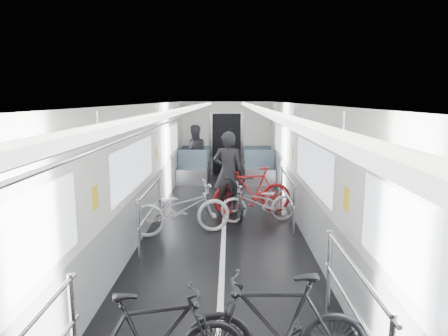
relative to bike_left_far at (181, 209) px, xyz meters
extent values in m
cube|color=black|center=(0.79, -0.61, -0.48)|extent=(3.00, 14.00, 0.01)
cube|color=white|center=(0.79, -0.61, 1.91)|extent=(3.00, 14.00, 0.02)
cube|color=silver|center=(-0.71, -0.61, 0.71)|extent=(0.02, 14.00, 2.40)
cube|color=silver|center=(2.29, -0.61, 0.71)|extent=(0.02, 14.00, 2.40)
cube|color=silver|center=(0.79, 6.39, 0.71)|extent=(3.00, 0.02, 2.40)
cube|color=white|center=(0.79, -0.61, -0.48)|extent=(0.08, 13.80, 0.01)
cube|color=gray|center=(-0.68, -0.61, -0.04)|extent=(0.01, 13.90, 0.90)
cube|color=gray|center=(2.26, -0.61, -0.04)|extent=(0.01, 13.90, 0.90)
cube|color=white|center=(-0.68, -0.61, 0.91)|extent=(0.01, 10.80, 0.75)
cube|color=white|center=(2.26, -0.61, 0.91)|extent=(0.01, 10.80, 0.75)
cube|color=white|center=(0.24, -0.61, 1.85)|extent=(0.14, 13.40, 0.05)
cube|color=white|center=(1.34, -0.61, 1.85)|extent=(0.14, 13.40, 0.05)
cube|color=black|center=(0.79, 6.33, 0.51)|extent=(0.95, 0.10, 2.00)
imported|color=#B9B8BE|center=(0.00, 0.00, 0.00)|extent=(1.96, 1.14, 0.97)
imported|color=black|center=(1.32, -3.88, 0.01)|extent=(1.67, 0.48, 1.00)
imported|color=#A7A8AC|center=(1.50, 0.76, -0.07)|extent=(1.64, 0.82, 0.83)
imported|color=#A91415|center=(1.39, 1.36, 0.03)|extent=(1.77, 0.74, 1.03)
imported|color=black|center=(0.99, 1.25, -0.02)|extent=(0.96, 1.85, 0.92)
imported|color=black|center=(0.87, 1.35, 0.42)|extent=(0.72, 0.54, 1.82)
imported|color=#2C2931|center=(-0.20, 5.15, 0.36)|extent=(0.96, 0.83, 1.70)
camera|label=1|loc=(0.90, -7.14, 2.02)|focal=32.00mm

